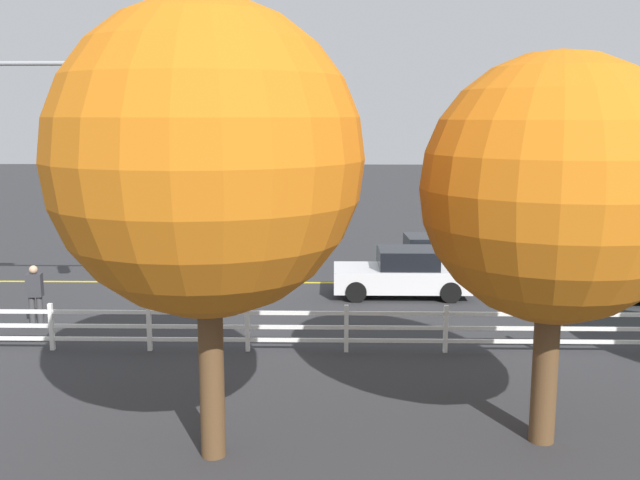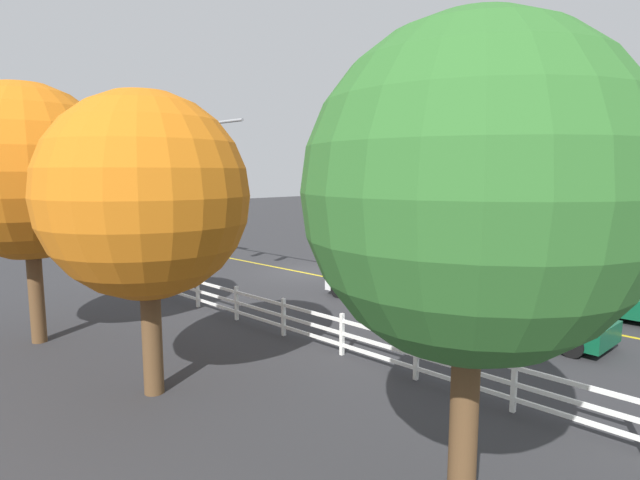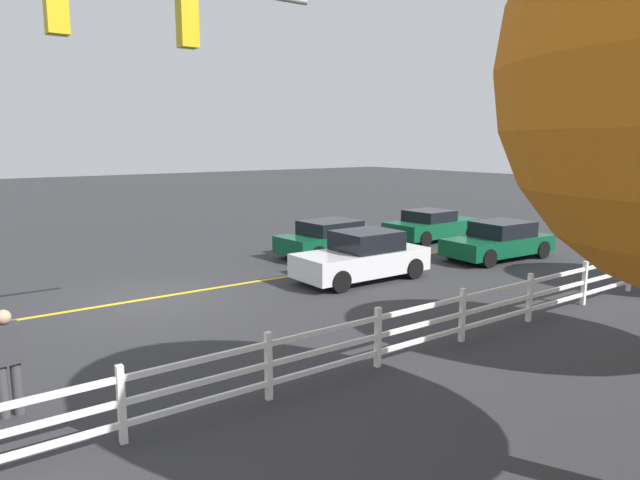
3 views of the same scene
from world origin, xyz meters
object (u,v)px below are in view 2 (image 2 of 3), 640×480
car_1 (613,299)px  car_2 (381,282)px  car_0 (465,276)px  tree_1 (473,194)px  tree_0 (27,172)px  tree_2 (146,197)px  pedestrian (163,258)px  car_3 (535,317)px

car_1 → car_2: (7.03, 3.76, 0.07)m
car_1 → car_2: bearing=-154.3°
car_0 → car_2: 3.92m
car_1 → car_2: 7.97m
car_1 → tree_1: bearing=-85.4°
car_1 → tree_0: size_ratio=0.59×
car_2 → tree_1: 13.52m
car_1 → tree_1: 14.03m
tree_0 → tree_1: (-12.83, -1.24, -0.26)m
car_1 → tree_0: 18.86m
tree_2 → pedestrian: bearing=-29.6°
car_3 → tree_0: bearing=48.2°
tree_1 → tree_2: (7.22, 0.59, -0.25)m
tree_1 → car_1: bearing=-82.9°
tree_2 → car_0: bearing=-90.6°
car_3 → tree_2: tree_2 is taller
car_3 → car_1: bearing=-100.4°
pedestrian → car_1: bearing=108.0°
car_1 → tree_1: size_ratio=0.64×
car_1 → tree_2: (5.57, 13.93, 3.76)m
pedestrian → tree_1: (-18.76, 5.96, 3.71)m
car_0 → tree_1: size_ratio=0.66×
car_1 → car_0: bearing=179.5°
car_1 → tree_0: tree_0 is taller
car_2 → car_3: bearing=176.1°
tree_0 → tree_2: 5.67m
tree_0 → tree_1: size_ratio=1.09×
car_3 → tree_1: bearing=108.7°
car_1 → car_3: car_3 is taller
car_1 → tree_2: 15.46m
tree_0 → pedestrian: bearing=-50.5°
pedestrian → tree_0: 10.14m
car_0 → car_2: car_2 is taller
pedestrian → tree_2: (-11.54, 6.55, 3.46)m
car_2 → tree_0: bearing=69.2°
car_3 → tree_2: size_ratio=0.65×
car_0 → tree_0: tree_0 is taller
tree_0 → car_3: bearing=-134.5°
car_2 → tree_0: 12.32m
car_0 → pedestrian: 13.73m
pedestrian → tree_2: bearing=55.1°
car_1 → pedestrian: 18.64m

